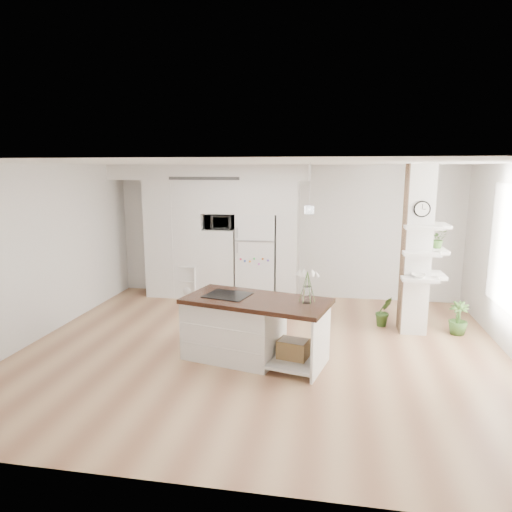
% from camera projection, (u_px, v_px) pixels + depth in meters
% --- Properties ---
extents(floor, '(7.00, 6.00, 0.01)m').
position_uv_depth(floor, '(262.00, 350.00, 6.71)').
color(floor, tan).
rests_on(floor, ground).
extents(room, '(7.04, 6.04, 2.72)m').
position_uv_depth(room, '(262.00, 224.00, 6.36)').
color(room, white).
rests_on(room, ground).
extents(cabinet_wall, '(4.00, 0.71, 2.70)m').
position_uv_depth(cabinet_wall, '(212.00, 225.00, 9.26)').
color(cabinet_wall, white).
rests_on(cabinet_wall, floor).
extents(refrigerator, '(0.78, 0.69, 1.75)m').
position_uv_depth(refrigerator, '(257.00, 256.00, 9.23)').
color(refrigerator, white).
rests_on(refrigerator, floor).
extents(column, '(0.69, 0.90, 2.70)m').
position_uv_depth(column, '(423.00, 251.00, 7.16)').
color(column, silver).
rests_on(column, floor).
extents(pendant_light, '(0.12, 0.12, 0.10)m').
position_uv_depth(pendant_light, '(388.00, 206.00, 6.18)').
color(pendant_light, white).
rests_on(pendant_light, room).
extents(kitchen_island, '(2.12, 1.37, 1.45)m').
position_uv_depth(kitchen_island, '(242.00, 326.00, 6.36)').
color(kitchen_island, white).
rests_on(kitchen_island, floor).
extents(bookshelf, '(0.62, 0.42, 0.68)m').
position_uv_depth(bookshelf, '(187.00, 283.00, 9.40)').
color(bookshelf, white).
rests_on(bookshelf, floor).
extents(floor_plant_a, '(0.35, 0.31, 0.52)m').
position_uv_depth(floor_plant_a, '(384.00, 311.00, 7.68)').
color(floor_plant_a, '#3D6829').
rests_on(floor_plant_a, floor).
extents(floor_plant_b, '(0.39, 0.39, 0.53)m').
position_uv_depth(floor_plant_b, '(458.00, 318.00, 7.29)').
color(floor_plant_b, '#3D6829').
rests_on(floor_plant_b, floor).
extents(microwave, '(0.54, 0.37, 0.30)m').
position_uv_depth(microwave, '(220.00, 222.00, 9.17)').
color(microwave, '#2D2D2D').
rests_on(microwave, cabinet_wall).
extents(shelf_plant, '(0.27, 0.23, 0.30)m').
position_uv_depth(shelf_plant, '(438.00, 239.00, 7.24)').
color(shelf_plant, '#3D6829').
rests_on(shelf_plant, column).
extents(decor_bowl, '(0.22, 0.22, 0.05)m').
position_uv_depth(decor_bowl, '(419.00, 276.00, 7.01)').
color(decor_bowl, white).
rests_on(decor_bowl, column).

